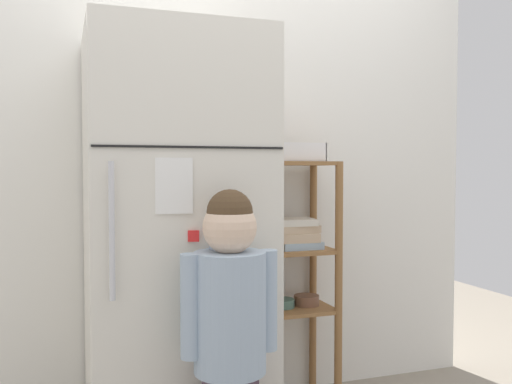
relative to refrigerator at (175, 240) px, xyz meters
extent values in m
cube|color=silver|center=(0.28, 0.35, 0.25)|extent=(2.75, 0.03, 2.17)
cube|color=silver|center=(0.00, 0.00, 0.00)|extent=(0.70, 0.64, 1.67)
cube|color=black|center=(0.00, -0.32, 0.37)|extent=(0.68, 0.01, 0.01)
cylinder|color=silver|center=(-0.28, -0.35, 0.08)|extent=(0.02, 0.02, 0.47)
cube|color=white|center=(-0.07, -0.32, 0.23)|extent=(0.13, 0.01, 0.20)
cube|color=blue|center=(0.12, -0.33, 0.13)|extent=(0.03, 0.01, 0.03)
cube|color=#EA3F91|center=(0.07, -0.33, -0.30)|extent=(0.03, 0.01, 0.03)
cube|color=red|center=(0.00, -0.33, 0.05)|extent=(0.04, 0.02, 0.04)
cube|color=#B73FD5|center=(0.25, -0.33, -0.31)|extent=(0.04, 0.01, 0.04)
cube|color=#C45415|center=(0.09, -0.33, -0.08)|extent=(0.04, 0.01, 0.04)
cylinder|color=#9EB2C6|center=(0.10, -0.45, -0.20)|extent=(0.25, 0.25, 0.41)
sphere|color=#9EB2C6|center=(0.10, -0.37, 0.00)|extent=(0.11, 0.11, 0.11)
sphere|color=beige|center=(0.10, -0.45, 0.09)|extent=(0.18, 0.18, 0.18)
sphere|color=#4C3823|center=(0.10, -0.45, 0.14)|extent=(0.16, 0.16, 0.16)
cylinder|color=#9EB2C6|center=(-0.04, -0.45, -0.17)|extent=(0.07, 0.07, 0.35)
cylinder|color=#9EB2C6|center=(0.24, -0.45, -0.17)|extent=(0.07, 0.07, 0.35)
cylinder|color=olive|center=(0.44, 0.03, -0.25)|extent=(0.04, 0.04, 1.16)
cylinder|color=olive|center=(0.76, 0.03, -0.25)|extent=(0.04, 0.04, 1.16)
cylinder|color=olive|center=(0.44, 0.30, -0.25)|extent=(0.04, 0.04, 1.16)
cylinder|color=olive|center=(0.76, 0.30, -0.25)|extent=(0.04, 0.04, 1.16)
cube|color=olive|center=(0.60, 0.16, 0.32)|extent=(0.34, 0.29, 0.02)
cube|color=olive|center=(0.60, 0.16, -0.09)|extent=(0.34, 0.29, 0.02)
cube|color=olive|center=(0.60, 0.16, -0.37)|extent=(0.34, 0.29, 0.02)
cube|color=#99B2C6|center=(0.61, 0.15, -0.07)|extent=(0.20, 0.17, 0.03)
cube|color=#C6AD8E|center=(0.59, 0.15, -0.03)|extent=(0.20, 0.18, 0.04)
cube|color=#C6AD8E|center=(0.60, 0.17, 0.01)|extent=(0.20, 0.18, 0.03)
cube|color=silver|center=(0.59, 0.17, 0.04)|extent=(0.21, 0.19, 0.03)
cylinder|color=#4C7266|center=(0.54, 0.16, -0.34)|extent=(0.12, 0.12, 0.04)
cylinder|color=brown|center=(0.66, 0.16, -0.34)|extent=(0.12, 0.12, 0.05)
cube|color=white|center=(0.61, 0.16, 0.33)|extent=(0.22, 0.19, 0.01)
cube|color=white|center=(0.61, 0.07, 0.37)|extent=(0.22, 0.01, 0.09)
cube|color=white|center=(0.61, 0.26, 0.37)|extent=(0.22, 0.01, 0.09)
cube|color=white|center=(0.50, 0.16, 0.37)|extent=(0.01, 0.19, 0.09)
cube|color=white|center=(0.72, 0.16, 0.37)|extent=(0.01, 0.19, 0.09)
sphere|color=#C4582B|center=(0.64, 0.17, 0.37)|extent=(0.08, 0.08, 0.08)
sphere|color=#A7330B|center=(0.57, 0.15, 0.36)|extent=(0.07, 0.07, 0.07)
camera|label=1|loc=(-0.43, -2.24, 0.29)|focal=39.05mm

